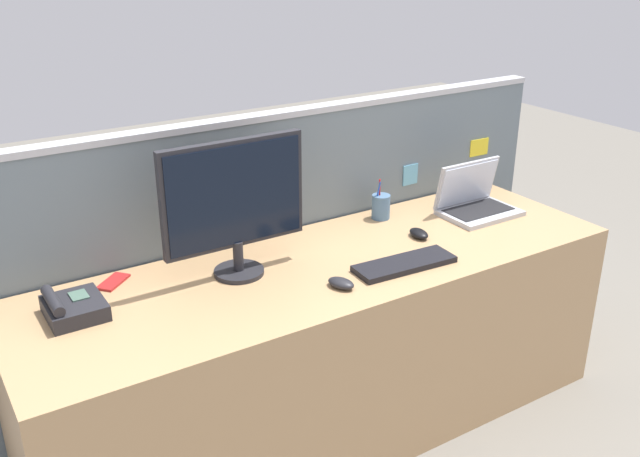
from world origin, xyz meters
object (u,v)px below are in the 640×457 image
object	(u,v)px
desktop_monitor	(234,201)
keyboard_main	(405,264)
cell_phone_red_case	(113,282)
computer_mouse_left_hand	(419,233)
laptop	(475,201)
computer_mouse_right_hand	(341,283)
desk_phone	(73,307)
pen_cup	(381,206)

from	to	relation	value
desktop_monitor	keyboard_main	xyz separation A→B (m)	(0.53, -0.28, -0.26)
desktop_monitor	cell_phone_red_case	xyz separation A→B (m)	(-0.40, 0.16, -0.27)
keyboard_main	computer_mouse_left_hand	world-z (taller)	computer_mouse_left_hand
laptop	keyboard_main	world-z (taller)	laptop
laptop	computer_mouse_right_hand	world-z (taller)	laptop
desk_phone	laptop	bearing A→B (deg)	-0.67
desktop_monitor	computer_mouse_right_hand	bearing A→B (deg)	-49.36
laptop	computer_mouse_left_hand	world-z (taller)	laptop
desk_phone	keyboard_main	xyz separation A→B (m)	(1.10, -0.28, -0.02)
desktop_monitor	keyboard_main	distance (m)	0.65
computer_mouse_left_hand	cell_phone_red_case	world-z (taller)	computer_mouse_left_hand
desk_phone	cell_phone_red_case	distance (m)	0.24
pen_cup	cell_phone_red_case	world-z (taller)	pen_cup
computer_mouse_right_hand	cell_phone_red_case	xyz separation A→B (m)	(-0.64, 0.45, -0.01)
desktop_monitor	keyboard_main	world-z (taller)	desktop_monitor
desk_phone	computer_mouse_right_hand	size ratio (longest dim) A/B	1.92
cell_phone_red_case	computer_mouse_left_hand	bearing A→B (deg)	36.20
computer_mouse_right_hand	computer_mouse_left_hand	xyz separation A→B (m)	(0.50, 0.19, 0.00)
pen_cup	cell_phone_red_case	xyz separation A→B (m)	(-1.13, 0.02, -0.05)
desk_phone	cell_phone_red_case	size ratio (longest dim) A/B	1.53
desktop_monitor	pen_cup	xyz separation A→B (m)	(0.74, 0.14, -0.22)
computer_mouse_left_hand	cell_phone_red_case	size ratio (longest dim) A/B	0.79
keyboard_main	computer_mouse_left_hand	bearing A→B (deg)	43.41
keyboard_main	computer_mouse_left_hand	size ratio (longest dim) A/B	3.82
laptop	desk_phone	xyz separation A→B (m)	(-1.69, 0.02, -0.02)
computer_mouse_left_hand	pen_cup	bearing A→B (deg)	99.64
computer_mouse_left_hand	keyboard_main	bearing A→B (deg)	-132.26
desk_phone	computer_mouse_left_hand	world-z (taller)	desk_phone
pen_cup	laptop	bearing A→B (deg)	-22.96
computer_mouse_left_hand	desk_phone	bearing A→B (deg)	-176.43
laptop	computer_mouse_right_hand	xyz separation A→B (m)	(-0.87, -0.27, -0.04)
pen_cup	desktop_monitor	bearing A→B (deg)	-169.04
laptop	computer_mouse_left_hand	bearing A→B (deg)	-167.68
keyboard_main	computer_mouse_right_hand	world-z (taller)	computer_mouse_right_hand
cell_phone_red_case	laptop	bearing A→B (deg)	42.27
computer_mouse_right_hand	pen_cup	bearing A→B (deg)	21.60
laptop	computer_mouse_right_hand	size ratio (longest dim) A/B	3.21
computer_mouse_right_hand	pen_cup	xyz separation A→B (m)	(0.49, 0.43, 0.04)
desk_phone	computer_mouse_right_hand	world-z (taller)	desk_phone
desk_phone	cell_phone_red_case	world-z (taller)	desk_phone
desk_phone	pen_cup	bearing A→B (deg)	6.14
desktop_monitor	computer_mouse_right_hand	world-z (taller)	desktop_monitor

